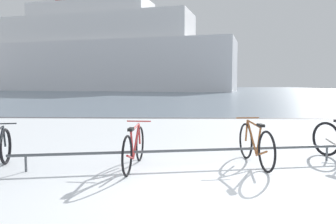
# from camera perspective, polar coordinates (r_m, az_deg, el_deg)

# --- Properties ---
(ground) EXTENTS (80.00, 132.00, 0.08)m
(ground) POSITION_cam_1_polar(r_m,az_deg,el_deg) (58.01, 2.70, 3.49)
(ground) COLOR silver
(bike_rack) EXTENTS (6.10, 1.14, 0.31)m
(bike_rack) POSITION_cam_1_polar(r_m,az_deg,el_deg) (6.04, 3.21, -6.74)
(bike_rack) COLOR #4C5156
(bike_rack) RESTS_ON ground
(bicycle_1) EXTENTS (0.46, 1.73, 0.79)m
(bicycle_1) POSITION_cam_1_polar(r_m,az_deg,el_deg) (5.90, -5.88, -6.15)
(bicycle_1) COLOR black
(bicycle_1) RESTS_ON ground
(bicycle_2) EXTENTS (0.46, 1.74, 0.84)m
(bicycle_2) POSITION_cam_1_polar(r_m,az_deg,el_deg) (6.28, 14.84, -5.45)
(bicycle_2) COLOR black
(bicycle_2) RESTS_ON ground
(ferry_ship) EXTENTS (54.32, 23.82, 21.07)m
(ferry_ship) POSITION_cam_1_polar(r_m,az_deg,el_deg) (67.22, -12.41, 9.65)
(ferry_ship) COLOR white
(ferry_ship) RESTS_ON ground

